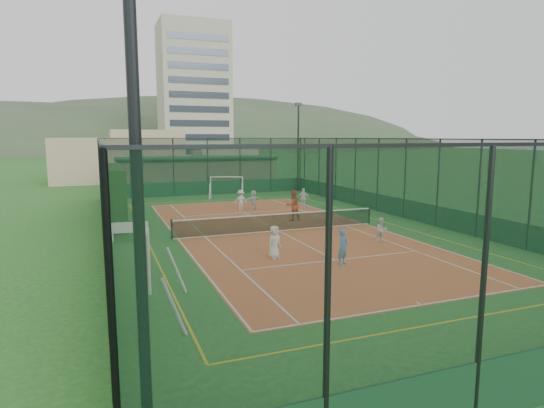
# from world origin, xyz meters

# --- Properties ---
(ground) EXTENTS (300.00, 300.00, 0.00)m
(ground) POSITION_xyz_m (0.00, 0.00, 0.00)
(ground) COLOR #1F5A1F
(ground) RESTS_ON ground
(court_slab) EXTENTS (11.17, 23.97, 0.01)m
(court_slab) POSITION_xyz_m (0.00, 0.00, 0.01)
(court_slab) COLOR #CD5E2D
(court_slab) RESTS_ON ground
(tennis_net) EXTENTS (11.67, 0.12, 1.06)m
(tennis_net) POSITION_xyz_m (0.00, 0.00, 0.53)
(tennis_net) COLOR black
(tennis_net) RESTS_ON ground
(perimeter_fence) EXTENTS (18.12, 34.12, 5.00)m
(perimeter_fence) POSITION_xyz_m (0.00, 0.00, 2.50)
(perimeter_fence) COLOR black
(perimeter_fence) RESTS_ON ground
(floodlight_sw) EXTENTS (0.60, 0.26, 8.25)m
(floodlight_sw) POSITION_xyz_m (-8.60, -16.60, 4.12)
(floodlight_sw) COLOR black
(floodlight_sw) RESTS_ON ground
(floodlight_ne) EXTENTS (0.60, 0.26, 8.25)m
(floodlight_ne) POSITION_xyz_m (8.60, 16.60, 4.12)
(floodlight_ne) COLOR black
(floodlight_ne) RESTS_ON ground
(clubhouse) EXTENTS (15.20, 7.20, 3.15)m
(clubhouse) POSITION_xyz_m (0.00, 22.00, 1.57)
(clubhouse) COLOR tan
(clubhouse) RESTS_ON ground
(apartment_tower) EXTENTS (15.00, 12.00, 30.00)m
(apartment_tower) POSITION_xyz_m (12.00, 82.00, 15.00)
(apartment_tower) COLOR beige
(apartment_tower) RESTS_ON ground
(distant_hills) EXTENTS (200.00, 60.00, 24.00)m
(distant_hills) POSITION_xyz_m (0.00, 150.00, 0.00)
(distant_hills) COLOR #384C33
(distant_hills) RESTS_ON ground
(hedge_left) EXTENTS (1.15, 7.69, 3.37)m
(hedge_left) POSITION_xyz_m (-8.30, 5.99, 1.68)
(hedge_left) COLOR black
(hedge_left) RESTS_ON ground
(white_bench) EXTENTS (1.83, 0.67, 1.01)m
(white_bench) POSITION_xyz_m (-7.80, 0.44, 0.50)
(white_bench) COLOR white
(white_bench) RESTS_ON ground
(futsal_goal_near) EXTENTS (3.55, 1.59, 2.21)m
(futsal_goal_near) POSITION_xyz_m (-8.00, -9.55, 1.11)
(futsal_goal_near) COLOR white
(futsal_goal_near) RESTS_ON ground
(futsal_goal_far) EXTENTS (2.88, 1.75, 1.79)m
(futsal_goal_far) POSITION_xyz_m (0.90, 14.06, 0.90)
(futsal_goal_far) COLOR white
(futsal_goal_far) RESTS_ON ground
(child_near_left) EXTENTS (0.82, 0.72, 1.41)m
(child_near_left) POSITION_xyz_m (-2.27, -5.23, 0.72)
(child_near_left) COLOR white
(child_near_left) RESTS_ON court_slab
(child_near_mid) EXTENTS (0.64, 0.57, 1.46)m
(child_near_mid) POSITION_xyz_m (-0.06, -7.14, 0.74)
(child_near_mid) COLOR #457EC5
(child_near_mid) RESTS_ON court_slab
(child_near_right) EXTENTS (0.61, 0.48, 1.23)m
(child_near_right) POSITION_xyz_m (3.66, -4.37, 0.62)
(child_near_right) COLOR white
(child_near_right) RESTS_ON court_slab
(child_far_left) EXTENTS (0.99, 0.62, 1.47)m
(child_far_left) POSITION_xyz_m (0.08, 7.32, 0.74)
(child_far_left) COLOR white
(child_far_left) RESTS_ON court_slab
(child_far_right) EXTENTS (0.93, 0.77, 1.49)m
(child_far_right) POSITION_xyz_m (4.52, 6.52, 0.76)
(child_far_right) COLOR white
(child_far_right) RESTS_ON court_slab
(child_far_back) EXTENTS (1.35, 0.84, 1.39)m
(child_far_back) POSITION_xyz_m (1.02, 7.32, 0.70)
(child_far_back) COLOR silver
(child_far_back) RESTS_ON court_slab
(coach) EXTENTS (1.00, 0.83, 1.89)m
(coach) POSITION_xyz_m (1.97, 2.55, 0.95)
(coach) COLOR #BA3113
(coach) RESTS_ON court_slab
(tennis_balls) EXTENTS (3.71, 0.99, 0.07)m
(tennis_balls) POSITION_xyz_m (0.39, 1.38, 0.04)
(tennis_balls) COLOR #CCE033
(tennis_balls) RESTS_ON court_slab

